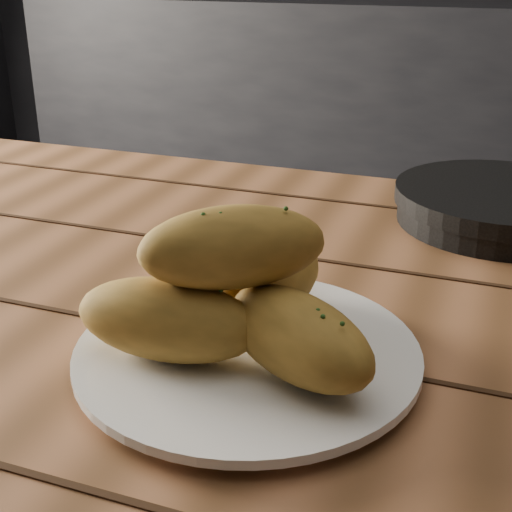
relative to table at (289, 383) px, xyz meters
The scene contains 5 objects.
counter 2.09m from the table, 96.22° to the left, with size 2.80×0.60×0.90m, color black.
table is the anchor object (origin of this frame).
plate 0.17m from the table, 88.67° to the right, with size 0.28×0.28×0.02m.
bread_rolls 0.21m from the table, 90.99° to the right, with size 0.26×0.22×0.12m.
skillet 0.36m from the table, 57.73° to the left, with size 0.40×0.26×0.05m.
Camera 1 is at (0.41, -0.97, 1.06)m, focal length 50.00 mm.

